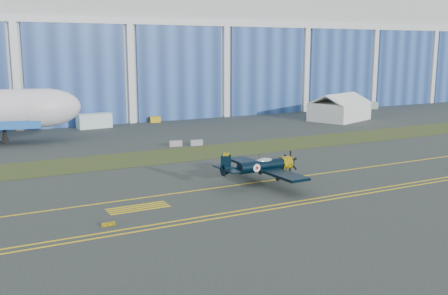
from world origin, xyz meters
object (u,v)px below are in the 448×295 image
tug (155,119)px  tent (340,107)px  warbird (261,166)px  shipping_container (94,121)px

tug → tent: bearing=-10.3°
warbird → tug: warbird is taller
shipping_container → tug: 13.43m
tent → warbird: bearing=-159.5°
shipping_container → tug: bearing=4.3°
warbird → tent: 58.36m
shipping_container → tug: shipping_container is taller
tent → tug: tent is taller
tent → tug: bearing=136.2°
tug → warbird: bearing=-85.3°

